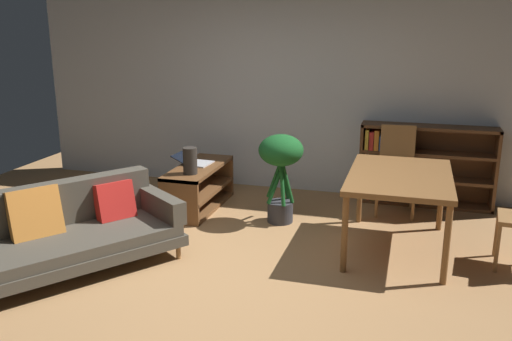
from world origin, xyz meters
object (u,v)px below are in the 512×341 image
at_px(potted_floor_plant, 281,163).
at_px(fabric_couch, 64,231).
at_px(bookshelf, 416,164).
at_px(open_laptop, 194,161).
at_px(desk_speaker, 190,161).
at_px(media_console, 199,188).
at_px(dining_table, 400,181).
at_px(dining_chair_near, 397,164).

bearing_deg(potted_floor_plant, fabric_couch, -133.53).
relative_size(potted_floor_plant, bookshelf, 0.63).
relative_size(open_laptop, desk_speaker, 1.54).
distance_m(open_laptop, desk_speaker, 0.45).
height_order(media_console, open_laptop, open_laptop).
xyz_separation_m(open_laptop, desk_speaker, (0.13, -0.41, 0.12)).
bearing_deg(open_laptop, dining_table, -16.02).
height_order(desk_speaker, potted_floor_plant, potted_floor_plant).
bearing_deg(fabric_couch, desk_speaker, 68.89).
bearing_deg(fabric_couch, open_laptop, 76.69).
height_order(open_laptop, desk_speaker, desk_speaker).
xyz_separation_m(desk_speaker, dining_table, (2.23, -0.26, 0.03)).
xyz_separation_m(media_console, open_laptop, (-0.08, 0.09, 0.29)).
bearing_deg(open_laptop, bookshelf, 18.17).
distance_m(media_console, dining_table, 2.38).
relative_size(media_console, bookshelf, 0.77).
distance_m(potted_floor_plant, bookshelf, 1.78).
bearing_deg(potted_floor_plant, media_console, 169.95).
xyz_separation_m(desk_speaker, bookshelf, (2.37, 1.23, -0.17)).
distance_m(desk_speaker, potted_floor_plant, 0.99).
distance_m(fabric_couch, open_laptop, 1.97).
height_order(potted_floor_plant, bookshelf, potted_floor_plant).
bearing_deg(dining_table, open_laptop, 163.98).
bearing_deg(bookshelf, open_laptop, -161.83).
relative_size(desk_speaker, potted_floor_plant, 0.30).
xyz_separation_m(dining_table, dining_chair_near, (-0.07, 1.12, -0.12)).
relative_size(open_laptop, potted_floor_plant, 0.46).
xyz_separation_m(open_laptop, dining_chair_near, (2.29, 0.44, 0.02)).
xyz_separation_m(open_laptop, potted_floor_plant, (1.11, -0.27, 0.13)).
distance_m(fabric_couch, media_console, 1.90).
distance_m(open_laptop, bookshelf, 2.63).
xyz_separation_m(media_console, dining_chair_near, (2.20, 0.53, 0.31)).
relative_size(fabric_couch, media_console, 1.74).
distance_m(dining_chair_near, bookshelf, 0.44).
distance_m(dining_table, bookshelf, 1.52).
bearing_deg(dining_table, bookshelf, 84.37).
xyz_separation_m(dining_table, bookshelf, (0.15, 1.49, -0.20)).
bearing_deg(media_console, fabric_couch, -106.38).
relative_size(media_console, open_laptop, 2.62).
bearing_deg(media_console, potted_floor_plant, -10.05).
distance_m(media_console, bookshelf, 2.59).
bearing_deg(media_console, desk_speaker, -82.78).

